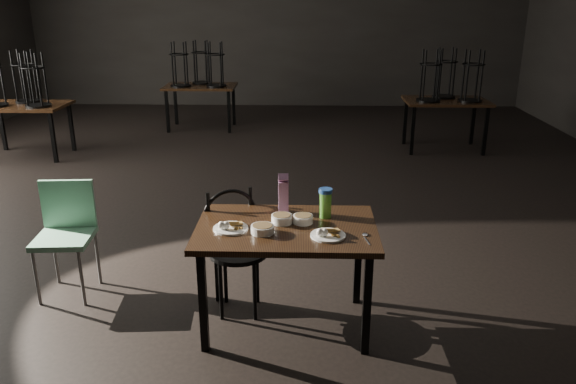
{
  "coord_description": "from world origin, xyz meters",
  "views": [
    {
      "loc": [
        0.59,
        -5.8,
        2.2
      ],
      "look_at": [
        0.47,
        -1.97,
        0.85
      ],
      "focal_mm": 35.0,
      "sensor_mm": 36.0,
      "label": 1
    }
  ],
  "objects_px": {
    "bentwood_chair": "(235,241)",
    "school_chair": "(66,228)",
    "main_table": "(286,237)",
    "juice_carton": "(283,194)",
    "water_bottle": "(325,203)"
  },
  "relations": [
    {
      "from": "juice_carton",
      "to": "water_bottle",
      "type": "distance_m",
      "value": 0.31
    },
    {
      "from": "main_table",
      "to": "school_chair",
      "type": "bearing_deg",
      "value": 165.15
    },
    {
      "from": "school_chair",
      "to": "main_table",
      "type": "bearing_deg",
      "value": -19.19
    },
    {
      "from": "bentwood_chair",
      "to": "school_chair",
      "type": "bearing_deg",
      "value": 146.06
    },
    {
      "from": "juice_carton",
      "to": "bentwood_chair",
      "type": "relative_size",
      "value": 0.32
    },
    {
      "from": "juice_carton",
      "to": "main_table",
      "type": "bearing_deg",
      "value": -83.81
    },
    {
      "from": "main_table",
      "to": "school_chair",
      "type": "distance_m",
      "value": 1.76
    },
    {
      "from": "water_bottle",
      "to": "school_chair",
      "type": "xyz_separation_m",
      "value": [
        -1.96,
        0.28,
        -0.33
      ]
    },
    {
      "from": "main_table",
      "to": "bentwood_chair",
      "type": "relative_size",
      "value": 1.35
    },
    {
      "from": "juice_carton",
      "to": "water_bottle",
      "type": "bearing_deg",
      "value": -17.48
    },
    {
      "from": "main_table",
      "to": "bentwood_chair",
      "type": "bearing_deg",
      "value": 147.89
    },
    {
      "from": "water_bottle",
      "to": "school_chair",
      "type": "relative_size",
      "value": 0.24
    },
    {
      "from": "main_table",
      "to": "juice_carton",
      "type": "bearing_deg",
      "value": 96.19
    },
    {
      "from": "main_table",
      "to": "juice_carton",
      "type": "xyz_separation_m",
      "value": [
        -0.03,
        0.26,
        0.21
      ]
    },
    {
      "from": "main_table",
      "to": "school_chair",
      "type": "xyz_separation_m",
      "value": [
        -1.69,
        0.45,
        -0.15
      ]
    }
  ]
}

